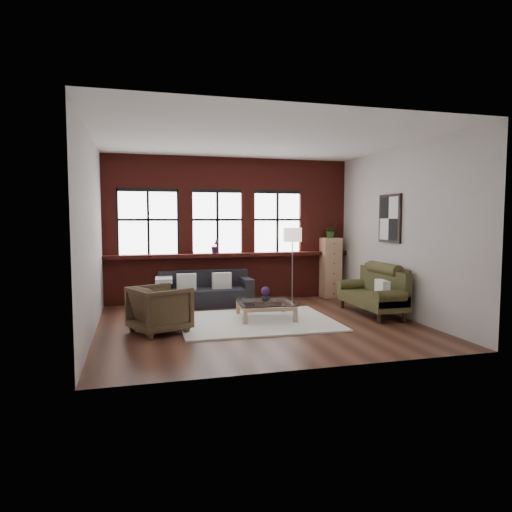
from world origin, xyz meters
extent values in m
plane|color=#412218|center=(0.00, 0.00, 0.00)|extent=(5.50, 5.50, 0.00)
plane|color=white|center=(0.00, 0.00, 3.20)|extent=(5.50, 5.50, 0.00)
plane|color=#BCB4AF|center=(0.00, 2.50, 1.60)|extent=(5.50, 0.00, 5.50)
plane|color=#BCB4AF|center=(0.00, -2.50, 1.60)|extent=(5.50, 0.00, 5.50)
plane|color=#BCB4AF|center=(-2.75, 0.00, 1.60)|extent=(0.00, 5.00, 5.00)
plane|color=#BCB4AF|center=(2.75, 0.00, 1.60)|extent=(0.00, 5.00, 5.00)
cube|color=maroon|center=(0.00, 2.35, 1.04)|extent=(5.50, 0.30, 0.08)
cube|color=silver|center=(-0.01, 0.14, 0.01)|extent=(2.76, 2.19, 0.03)
cube|color=silver|center=(-1.07, 1.80, 0.54)|extent=(0.41, 0.16, 0.34)
cube|color=silver|center=(-0.33, 1.80, 0.54)|extent=(0.40, 0.14, 0.34)
cube|color=silver|center=(2.22, -0.32, 0.57)|extent=(0.19, 0.39, 0.34)
imported|color=#433421|center=(-1.72, -0.17, 0.38)|extent=(1.10, 1.09, 0.77)
imported|color=#B2B2B2|center=(0.21, 0.34, 0.41)|extent=(0.20, 0.20, 0.16)
sphere|color=#461C51|center=(0.21, 0.34, 0.52)|extent=(0.16, 0.16, 0.16)
cube|color=tan|center=(2.34, 2.24, 0.70)|extent=(0.43, 0.43, 1.40)
imported|color=#2D5923|center=(2.34, 2.24, 1.57)|extent=(0.39, 0.36, 0.34)
imported|color=#461C51|center=(-0.37, 2.32, 1.25)|extent=(0.23, 0.20, 0.34)
camera|label=1|loc=(-2.11, -7.61, 1.84)|focal=32.00mm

